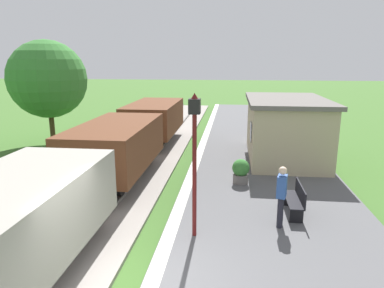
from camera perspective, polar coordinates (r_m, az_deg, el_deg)
name	(u,v)px	position (r m, az deg, el deg)	size (l,w,h in m)	color
platform_edge_stripe	(150,287)	(7.67, -6.85, -22.10)	(0.36, 60.00, 0.01)	silver
track_ballast	(21,285)	(8.78, -26.09, -19.96)	(3.80, 60.00, 0.12)	gray
rail_near	(53,282)	(8.37, -21.76, -20.19)	(0.07, 60.00, 0.14)	slate
freight_train	(117,149)	(13.68, -12.17, -0.79)	(2.50, 19.40, 2.12)	gray
station_hut	(285,128)	(16.67, 14.94, 2.51)	(3.50, 5.80, 2.78)	tan
bench_near_hut	(296,199)	(10.87, 16.57, -8.57)	(0.42, 1.50, 0.91)	black
bench_down_platform	(264,127)	(21.80, 11.60, 2.72)	(0.42, 1.50, 0.91)	black
person_waiting	(281,194)	(9.82, 14.36, -7.94)	(0.33, 0.43, 1.71)	black
potted_planter	(241,171)	(13.07, 7.95, -4.36)	(0.64, 0.64, 0.92)	slate
lamp_post_near	(195,140)	(8.55, 0.41, 0.65)	(0.28, 0.28, 3.70)	#591414
tree_trackside_far	(48,79)	(21.14, -22.46, 9.72)	(4.26, 4.26, 5.81)	#4C3823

